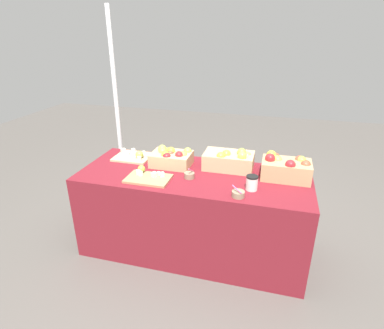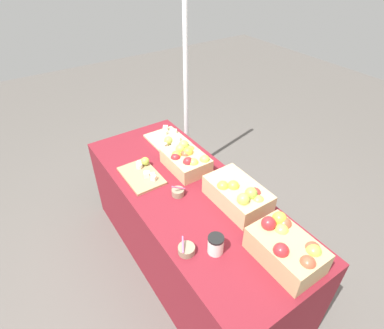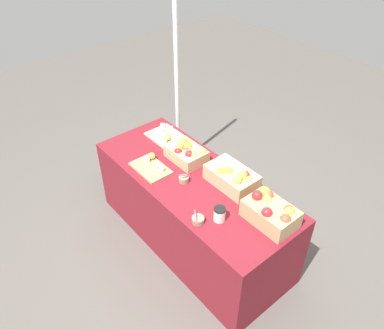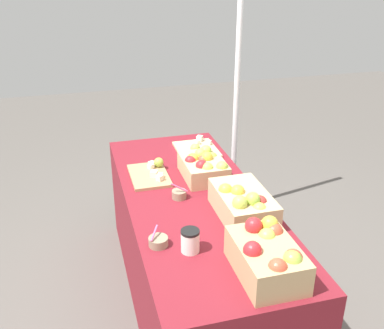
# 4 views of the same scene
# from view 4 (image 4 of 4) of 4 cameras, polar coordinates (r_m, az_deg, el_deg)

# --- Properties ---
(ground_plane) EXTENTS (10.00, 10.00, 0.00)m
(ground_plane) POSITION_cam_4_polar(r_m,az_deg,el_deg) (3.00, 0.23, -16.56)
(ground_plane) COLOR #56514C
(table) EXTENTS (1.90, 0.76, 0.74)m
(table) POSITION_cam_4_polar(r_m,az_deg,el_deg) (2.77, 0.24, -10.83)
(table) COLOR maroon
(table) RESTS_ON ground_plane
(apple_crate_left) EXTENTS (0.38, 0.25, 0.20)m
(apple_crate_left) POSITION_cam_4_polar(r_m,az_deg,el_deg) (1.98, 9.51, -11.31)
(apple_crate_left) COLOR tan
(apple_crate_left) RESTS_ON table
(apple_crate_middle) EXTENTS (0.42, 0.25, 0.19)m
(apple_crate_middle) POSITION_cam_4_polar(r_m,az_deg,el_deg) (2.36, 6.48, -4.91)
(apple_crate_middle) COLOR tan
(apple_crate_middle) RESTS_ON table
(apple_crate_right) EXTENTS (0.34, 0.24, 0.16)m
(apple_crate_right) POSITION_cam_4_polar(r_m,az_deg,el_deg) (2.76, 1.45, -0.19)
(apple_crate_right) COLOR tan
(apple_crate_right) RESTS_ON table
(cutting_board_front) EXTENTS (0.35, 0.23, 0.08)m
(cutting_board_front) POSITION_cam_4_polar(r_m,az_deg,el_deg) (2.81, -5.20, -1.12)
(cutting_board_front) COLOR tan
(cutting_board_front) RESTS_ON table
(cutting_board_back) EXTENTS (0.33, 0.28, 0.09)m
(cutting_board_back) POSITION_cam_4_polar(r_m,az_deg,el_deg) (3.15, 0.58, 1.97)
(cutting_board_back) COLOR #D1B284
(cutting_board_back) RESTS_ON table
(sample_bowl_near) EXTENTS (0.08, 0.10, 0.10)m
(sample_bowl_near) POSITION_cam_4_polar(r_m,az_deg,el_deg) (2.55, -1.63, -3.76)
(sample_bowl_near) COLOR gray
(sample_bowl_near) RESTS_ON table
(sample_bowl_mid) EXTENTS (0.10, 0.09, 0.09)m
(sample_bowl_mid) POSITION_cam_4_polar(r_m,az_deg,el_deg) (2.16, -4.29, -9.65)
(sample_bowl_mid) COLOR gray
(sample_bowl_mid) RESTS_ON table
(coffee_cup) EXTENTS (0.09, 0.09, 0.11)m
(coffee_cup) POSITION_cam_4_polar(r_m,az_deg,el_deg) (2.10, -0.23, -9.60)
(coffee_cup) COLOR silver
(coffee_cup) RESTS_ON table
(tent_pole) EXTENTS (0.04, 0.04, 2.06)m
(tent_pole) POSITION_cam_4_polar(r_m,az_deg,el_deg) (3.51, 5.67, 9.02)
(tent_pole) COLOR white
(tent_pole) RESTS_ON ground_plane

